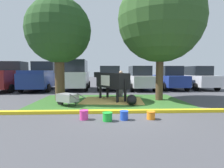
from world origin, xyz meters
name	(u,v)px	position (x,y,z in m)	size (l,w,h in m)	color
ground_plane	(124,112)	(0.00, 0.00, 0.00)	(80.00, 80.00, 0.00)	#424247
grass_island	(110,101)	(-0.47, 2.47, 0.01)	(7.79, 4.93, 0.02)	#2D5B23
curb_yellow	(112,112)	(-0.47, -0.14, 0.06)	(8.99, 0.24, 0.12)	yellow
hay_bedding	(112,101)	(-0.35, 2.60, 0.03)	(3.20, 2.40, 0.04)	tan
shade_tree_left	(59,31)	(-3.22, 2.96, 3.75)	(3.48, 3.48, 5.53)	#4C3823
shade_tree_right	(161,20)	(2.27, 2.77, 4.39)	(4.62, 4.62, 6.71)	#4C3823
cow_holstein	(111,81)	(-0.40, 2.89, 1.09)	(1.96, 2.86, 1.55)	black
calf_lying	(132,100)	(0.54, 1.55, 0.24)	(0.61, 1.33, 0.48)	black
person_handler	(121,83)	(0.26, 4.07, 0.88)	(0.40, 0.40, 1.63)	slate
wheelbarrow	(67,98)	(-2.49, 1.29, 0.39)	(1.46, 1.25, 0.63)	gray
bucket_pink	(84,115)	(-1.47, -1.01, 0.17)	(0.31, 0.31, 0.32)	#EA3893
bucket_green	(107,116)	(-0.68, -1.22, 0.15)	(0.34, 0.34, 0.29)	green
bucket_blue	(124,115)	(-0.13, -1.12, 0.16)	(0.30, 0.30, 0.31)	blue
bucket_orange	(151,115)	(0.79, -1.07, 0.14)	(0.31, 0.31, 0.27)	orange
pickup_truck_maroon	(9,77)	(-8.66, 8.27, 1.11)	(2.31, 5.44, 2.42)	maroon
pickup_truck_black	(42,77)	(-6.02, 8.45, 1.11)	(2.31, 5.44, 2.42)	navy
suv_black	(77,75)	(-3.14, 8.54, 1.27)	(2.20, 4.64, 2.52)	silver
hatchback_white	(109,78)	(-0.33, 8.46, 0.98)	(2.09, 4.44, 2.02)	silver
sedan_red	(140,78)	(2.26, 8.22, 0.98)	(2.09, 4.44, 2.02)	silver
sedan_blue	(169,78)	(4.93, 8.43, 0.98)	(2.09, 4.44, 2.02)	navy
sedan_silver	(197,78)	(7.51, 8.55, 0.98)	(2.09, 4.44, 2.02)	silver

